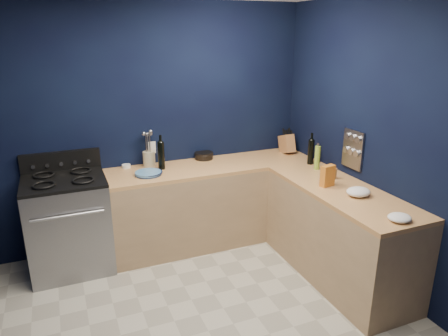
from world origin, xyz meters
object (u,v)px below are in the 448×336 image
knife_block (287,144)px  crouton_bag (328,176)px  gas_range (69,226)px  plate_stack (148,173)px  utensil_crock (149,159)px

knife_block → crouton_bag: size_ratio=1.06×
crouton_bag → gas_range: bearing=144.6°
gas_range → crouton_bag: crouton_bag is taller
plate_stack → crouton_bag: 1.76m
gas_range → knife_block: 2.58m
plate_stack → utensil_crock: 0.30m
gas_range → plate_stack: size_ratio=3.47×
crouton_bag → utensil_crock: bearing=127.0°
gas_range → crouton_bag: bearing=-23.8°
utensil_crock → knife_block: (1.64, -0.11, 0.03)m
utensil_crock → crouton_bag: 1.87m
plate_stack → utensil_crock: bearing=74.9°
utensil_crock → crouton_bag: bearing=-41.4°
gas_range → knife_block: knife_block is taller
knife_block → plate_stack: bearing=-173.3°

